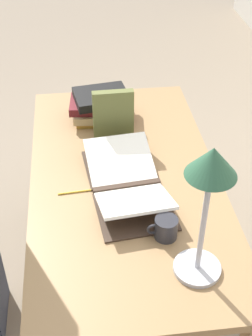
% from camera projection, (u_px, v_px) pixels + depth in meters
% --- Properties ---
extents(ground_plane, '(12.00, 12.00, 0.00)m').
position_uv_depth(ground_plane, '(125.00, 292.00, 2.41)').
color(ground_plane, gray).
extents(reading_desk, '(1.47, 0.78, 0.77)m').
position_uv_depth(reading_desk, '(125.00, 194.00, 1.99)').
color(reading_desk, '#937047').
rests_on(reading_desk, ground_plane).
extents(open_book, '(0.58, 0.34, 0.09)m').
position_uv_depth(open_book, '(127.00, 183.00, 1.86)').
color(open_book, '#38281E').
rests_on(open_book, reading_desk).
extents(book_stack_tall, '(0.23, 0.31, 0.14)m').
position_uv_depth(book_stack_tall, '(102.00, 106.00, 2.24)').
color(book_stack_tall, '#BC8933').
rests_on(book_stack_tall, reading_desk).
extents(book_standing_upright, '(0.04, 0.18, 0.25)m').
position_uv_depth(book_standing_upright, '(113.00, 117.00, 2.06)').
color(book_standing_upright, brown).
rests_on(book_standing_upright, reading_desk).
extents(reading_lamp, '(0.16, 0.16, 0.50)m').
position_uv_depth(reading_lamp, '(209.00, 184.00, 1.32)').
color(reading_lamp, '#ADADB2').
rests_on(reading_lamp, reading_desk).
extents(coffee_mug, '(0.08, 0.11, 0.08)m').
position_uv_depth(coffee_mug, '(166.00, 228.00, 1.64)').
color(coffee_mug, '#28282D').
rests_on(coffee_mug, reading_desk).
extents(pencil, '(0.02, 0.14, 0.01)m').
position_uv_depth(pencil, '(76.00, 192.00, 1.85)').
color(pencil, gold).
rests_on(pencil, reading_desk).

